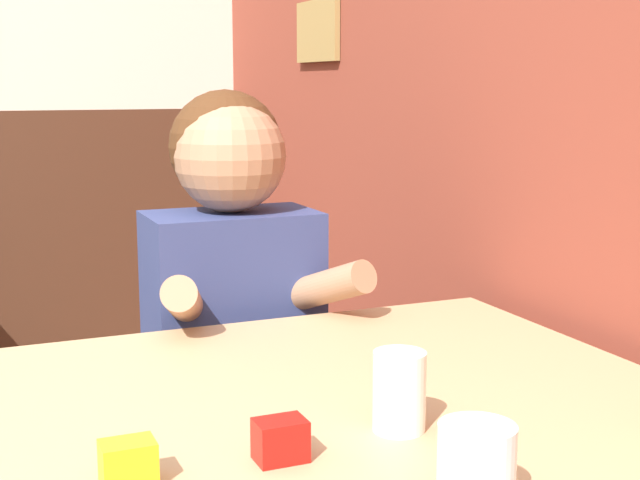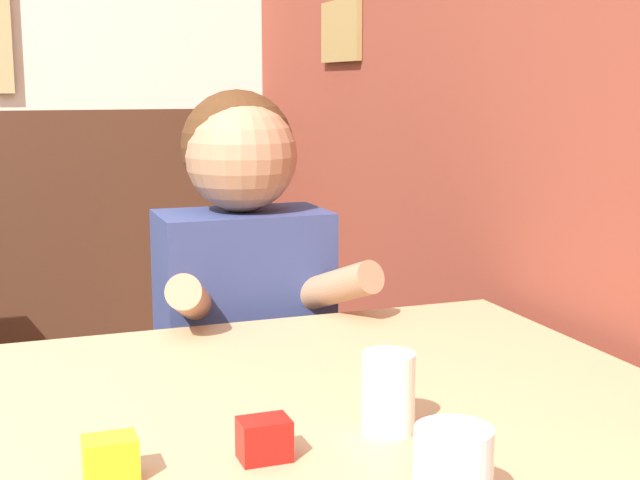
# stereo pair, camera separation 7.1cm
# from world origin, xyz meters

# --- Properties ---
(brick_wall_right) EXTENTS (0.08, 4.52, 2.70)m
(brick_wall_right) POSITION_xyz_m (1.22, 1.26, 1.35)
(brick_wall_right) COLOR brown
(brick_wall_right) RESTS_ON ground_plane
(main_table) EXTENTS (1.02, 0.95, 0.75)m
(main_table) POSITION_xyz_m (0.63, 0.26, 0.69)
(main_table) COLOR tan
(main_table) RESTS_ON ground_plane
(person_seated) EXTENTS (0.42, 0.42, 1.18)m
(person_seated) POSITION_xyz_m (0.67, 0.90, 0.65)
(person_seated) COLOR navy
(person_seated) RESTS_ON ground_plane
(glass_near_pitcher) EXTENTS (0.08, 0.08, 0.09)m
(glass_near_pitcher) POSITION_xyz_m (0.64, -0.06, 0.80)
(glass_near_pitcher) COLOR silver
(glass_near_pitcher) RESTS_ON main_table
(glass_center) EXTENTS (0.07, 0.07, 0.10)m
(glass_center) POSITION_xyz_m (0.66, 0.16, 0.81)
(glass_center) COLOR silver
(glass_center) RESTS_ON main_table
(condiment_ketchup) EXTENTS (0.06, 0.04, 0.05)m
(condiment_ketchup) POSITION_xyz_m (0.49, 0.13, 0.78)
(condiment_ketchup) COLOR #B7140F
(condiment_ketchup) RESTS_ON main_table
(condiment_mustard) EXTENTS (0.06, 0.04, 0.05)m
(condiment_mustard) POSITION_xyz_m (0.31, 0.14, 0.78)
(condiment_mustard) COLOR yellow
(condiment_mustard) RESTS_ON main_table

